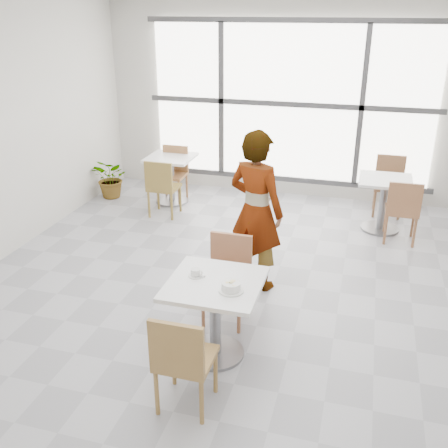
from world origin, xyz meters
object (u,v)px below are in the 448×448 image
(chair_far, at_px, (228,272))
(bg_chair_left_near, at_px, (162,185))
(chair_near, at_px, (182,358))
(plant_left, at_px, (112,178))
(bg_chair_right_near, at_px, (403,208))
(bg_chair_left_far, at_px, (174,170))
(bg_table_left, at_px, (171,173))
(coffee_cup, at_px, (196,273))
(person, at_px, (256,211))
(main_table, at_px, (215,305))
(bg_chair_right_far, at_px, (389,181))
(oatmeal_bowl, at_px, (231,286))
(bg_table_right, at_px, (383,197))

(chair_far, relative_size, bg_chair_left_near, 1.00)
(chair_near, bearing_deg, plant_left, -56.69)
(bg_chair_right_near, bearing_deg, bg_chair_left_near, -0.12)
(chair_far, xyz_separation_m, bg_chair_left_near, (-1.65, 2.30, 0.00))
(bg_chair_left_far, bearing_deg, bg_table_left, -89.62)
(coffee_cup, relative_size, person, 0.09)
(main_table, bearing_deg, bg_chair_right_far, 69.49)
(chair_near, distance_m, bg_chair_left_near, 4.03)
(bg_table_left, xyz_separation_m, bg_chair_left_near, (0.10, -0.62, 0.01))
(person, height_order, bg_chair_left_near, person)
(chair_far, xyz_separation_m, bg_table_left, (-1.74, 2.92, -0.01))
(main_table, distance_m, plant_left, 4.48)
(bg_table_left, bearing_deg, bg_chair_left_near, -80.89)
(oatmeal_bowl, relative_size, coffee_cup, 1.32)
(person, height_order, plant_left, person)
(bg_table_right, bearing_deg, bg_chair_right_far, 83.44)
(chair_near, distance_m, oatmeal_bowl, 0.72)
(bg_table_right, relative_size, bg_chair_right_near, 0.86)
(bg_chair_left_far, relative_size, bg_chair_right_far, 1.00)
(main_table, distance_m, bg_table_left, 3.99)
(bg_table_left, xyz_separation_m, bg_chair_left_far, (-0.00, 0.12, 0.01))
(chair_near, distance_m, person, 2.12)
(bg_chair_right_far, bearing_deg, chair_near, -107.94)
(bg_table_right, height_order, bg_chair_left_far, bg_chair_left_far)
(bg_table_left, height_order, bg_table_right, same)
(chair_near, height_order, plant_left, chair_near)
(coffee_cup, xyz_separation_m, bg_chair_right_far, (1.70, 3.98, -0.28))
(bg_table_left, bearing_deg, coffee_cup, -65.30)
(bg_table_right, height_order, bg_chair_right_near, bg_chair_right_near)
(chair_near, height_order, bg_chair_right_near, same)
(coffee_cup, bearing_deg, bg_table_right, 63.72)
(person, relative_size, plant_left, 2.70)
(bg_chair_left_near, distance_m, bg_chair_left_far, 0.75)
(oatmeal_bowl, distance_m, coffee_cup, 0.40)
(chair_near, bearing_deg, bg_chair_left_near, -65.60)
(person, bearing_deg, chair_far, 101.43)
(person, bearing_deg, bg_chair_left_near, -21.72)
(oatmeal_bowl, bearing_deg, bg_table_left, 118.32)
(main_table, relative_size, coffee_cup, 5.03)
(coffee_cup, height_order, bg_chair_left_far, bg_chair_left_far)
(bg_chair_left_far, bearing_deg, bg_chair_left_near, -82.29)
(chair_far, xyz_separation_m, bg_chair_right_near, (1.72, 2.30, 0.00))
(coffee_cup, bearing_deg, chair_far, 77.27)
(chair_near, xyz_separation_m, chair_far, (-0.02, 1.37, 0.00))
(person, distance_m, bg_chair_left_near, 2.40)
(coffee_cup, relative_size, bg_chair_left_far, 0.18)
(coffee_cup, height_order, bg_chair_right_far, bg_chair_right_far)
(person, relative_size, bg_chair_left_far, 2.04)
(chair_far, relative_size, bg_chair_right_near, 1.00)
(bg_table_right, distance_m, plant_left, 4.24)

